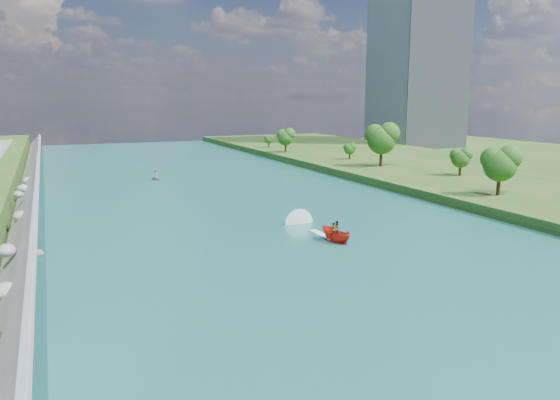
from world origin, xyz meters
name	(u,v)px	position (x,y,z in m)	size (l,w,h in m)	color
ground	(312,255)	(0.00, 0.00, 0.00)	(260.00, 260.00, 0.00)	#2D5119
river_water	(243,214)	(0.00, 20.00, 0.05)	(55.00, 240.00, 0.10)	#1B6067
berm_east	(527,185)	(49.50, 20.00, 0.75)	(44.00, 240.00, 1.50)	#2D5119
riprap_bank	(22,220)	(-25.86, 18.97, 1.82)	(3.94, 236.00, 4.16)	slate
office_tower	(417,47)	(82.50, 95.00, 30.00)	(22.00, 22.00, 60.00)	gray
trees_east	(510,160)	(38.17, 13.21, 6.09)	(15.30, 135.09, 11.24)	#165416
motorboat	(328,232)	(4.31, 4.77, 0.79)	(3.60, 18.95, 2.15)	red
raft	(156,177)	(-4.75, 54.69, 0.47)	(2.35, 2.88, 1.65)	gray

